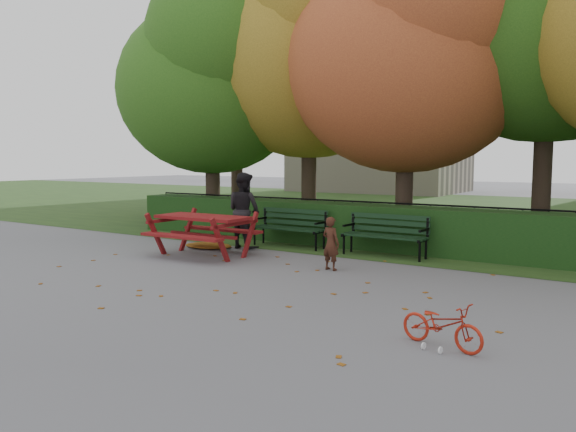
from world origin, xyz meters
The scene contains 17 objects.
ground centered at (0.00, 0.00, 0.00)m, with size 90.00×90.00×0.00m, color slate.
grass_strip centered at (0.00, 14.00, 0.01)m, with size 90.00×90.00×0.00m, color #213A18.
building_left centered at (-9.00, 26.00, 7.50)m, with size 10.00×7.00×15.00m, color #BAAE95.
hedge centered at (0.00, 4.50, 0.50)m, with size 13.00×0.90×1.00m, color black.
iron_fence centered at (0.00, 5.30, 0.54)m, with size 14.00×0.04×1.02m.
tree_a centered at (-5.19, 5.58, 4.52)m, with size 5.88×5.60×7.48m.
tree_b centered at (-2.44, 6.75, 5.40)m, with size 6.72×6.40×8.79m.
tree_c centered at (0.83, 5.96, 4.82)m, with size 6.30×6.00×8.00m.
tree_f centered at (-7.13, 9.24, 5.69)m, with size 6.93×6.60×9.19m.
bench_left centered at (-1.30, 3.70, 0.52)m, with size 1.80×0.57×0.88m.
bench_right centered at (1.10, 3.70, 0.52)m, with size 1.80×0.57×0.88m.
picnic_table centered at (-2.17, 1.61, 0.67)m, with size 2.05×1.67×0.98m.
leaf_pile centered at (-2.85, 2.55, 0.04)m, with size 1.20×0.83×0.08m, color #652F12.
leaf_scatter centered at (0.00, 0.30, 0.01)m, with size 9.00×5.70×0.01m, color #652F12, non-canonical shape.
child centered at (0.85, 1.75, 0.50)m, with size 0.36×0.24×1.00m, color #3B1D12.
adult centered at (-2.06, 2.90, 0.87)m, with size 0.85×0.66×1.75m, color black.
bicycle centered at (3.95, -1.35, 0.26)m, with size 0.34×0.97×0.51m, color #AA1F0F.
Camera 1 is at (5.81, -7.26, 2.06)m, focal length 35.00 mm.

